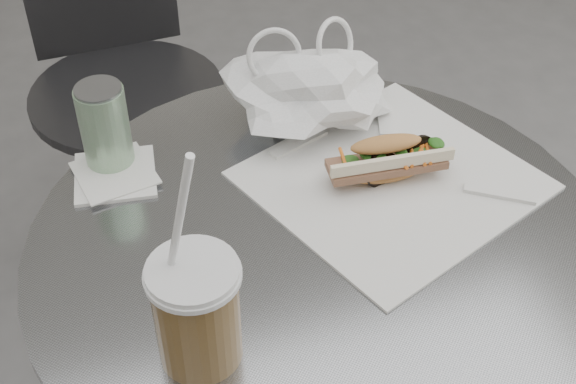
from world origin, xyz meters
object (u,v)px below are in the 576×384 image
object	(u,v)px
banh_mi	(386,160)
iced_coffee	(197,311)
cafe_table	(316,366)
drink_can	(105,127)
chair_far	(132,135)
sunglasses	(399,163)

from	to	relation	value
banh_mi	iced_coffee	size ratio (longest dim) A/B	0.70
cafe_table	banh_mi	xyz separation A→B (m)	(0.12, 0.08, 0.31)
iced_coffee	drink_can	bearing A→B (deg)	96.11
chair_far	drink_can	world-z (taller)	drink_can
cafe_table	iced_coffee	xyz separation A→B (m)	(-0.19, -0.12, 0.35)
sunglasses	drink_can	distance (m)	0.41
chair_far	iced_coffee	size ratio (longest dim) A/B	2.66
iced_coffee	sunglasses	xyz separation A→B (m)	(0.34, 0.21, -0.05)
banh_mi	chair_far	bearing A→B (deg)	115.82
banh_mi	sunglasses	size ratio (longest dim) A/B	1.71
banh_mi	iced_coffee	bearing A→B (deg)	-141.44
iced_coffee	cafe_table	bearing A→B (deg)	32.96
cafe_table	drink_can	distance (m)	0.47
iced_coffee	drink_can	size ratio (longest dim) A/B	2.28
chair_far	iced_coffee	world-z (taller)	iced_coffee
drink_can	iced_coffee	bearing A→B (deg)	-83.89
banh_mi	drink_can	distance (m)	0.39
banh_mi	sunglasses	bearing A→B (deg)	15.59
chair_far	iced_coffee	xyz separation A→B (m)	(-0.05, -0.93, 0.46)
sunglasses	drink_can	size ratio (longest dim) A/B	0.94
cafe_table	chair_far	bearing A→B (deg)	100.05
cafe_table	chair_far	xyz separation A→B (m)	(-0.14, 0.81, -0.11)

